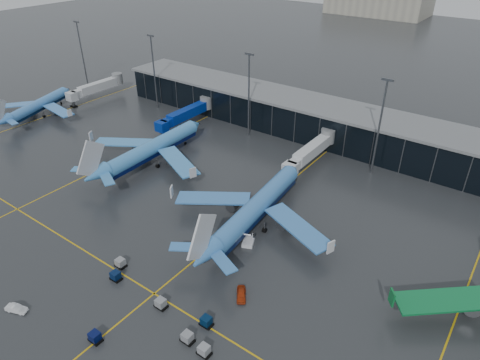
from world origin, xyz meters
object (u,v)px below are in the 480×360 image
Objects in this scene: airliner_klm_west at (38,99)px; airliner_klm_near at (257,196)px; service_van_red at (241,294)px; mobile_airstair at (248,241)px; service_van_white at (16,309)px; airliner_arkefly at (153,139)px; baggage_carts at (154,310)px.

airliner_klm_near reaches higher than airliner_klm_west.
airliner_klm_near is at bearing 81.29° from service_van_red.
service_van_red is at bearing -83.52° from mobile_airstair.
airliner_klm_west is at bearing 34.11° from service_van_white.
airliner_klm_west is 9.80× the size of service_van_white.
airliner_arkefly reaches higher than airliner_klm_west.
airliner_arkefly is 10.97× the size of service_van_red.
mobile_airstair is at bearing 84.72° from baggage_carts.
service_van_red is (10.17, -19.98, -6.21)m from airliner_klm_near.
airliner_arkefly reaches higher than baggage_carts.
service_van_red is at bearing 50.19° from baggage_carts.
service_van_white is at bearing -174.85° from service_van_red.
airliner_klm_west is 9.23× the size of service_van_red.
airliner_klm_west is 96.00m from airliner_klm_near.
airliner_klm_west is at bearing 129.59° from service_van_red.
airliner_arkefly is at bearing 164.88° from airliner_klm_near.
service_van_white is (-18.89, -45.10, -6.27)m from airliner_klm_near.
airliner_klm_near is at bearing -24.29° from airliner_klm_west.
service_van_red is at bearing -70.46° from service_van_white.
mobile_airstair is (2.27, 24.57, 0.01)m from baggage_carts.
airliner_arkefly is (56.75, -0.97, 1.08)m from airliner_klm_west.
airliner_klm_near is 49.30m from service_van_white.
airliner_klm_near is 9.78m from mobile_airstair.
service_van_white is (-19.30, -13.41, -0.13)m from baggage_carts.
mobile_airstair is at bearing -20.63° from airliner_arkefly.
airliner_klm_near is 23.27m from service_van_red.
airliner_klm_west is 1.34× the size of baggage_carts.
mobile_airstair reaches higher than baggage_carts.
airliner_klm_west is 99.61m from mobile_airstair.
airliner_klm_west is 109.56m from service_van_red.
airliner_klm_near reaches higher than mobile_airstair.
mobile_airstair is at bearing 84.55° from service_van_red.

